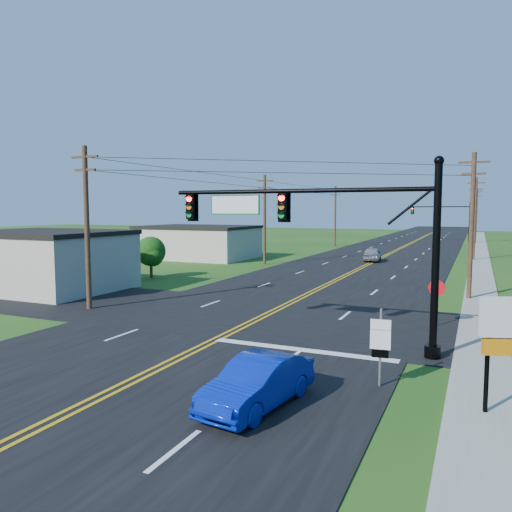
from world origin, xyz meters
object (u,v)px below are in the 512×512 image
at_px(signal_mast_main, 319,230).
at_px(blue_car, 258,384).
at_px(route_sign, 380,342).
at_px(stop_sign, 437,293).
at_px(signal_mast_far, 442,215).

height_order(signal_mast_main, blue_car, signal_mast_main).
relative_size(signal_mast_main, route_sign, 4.51).
bearing_deg(stop_sign, route_sign, -88.03).
xyz_separation_m(blue_car, stop_sign, (3.79, 12.31, 0.94)).
distance_m(route_sign, stop_sign, 9.34).
height_order(signal_mast_far, blue_car, signal_mast_far).
distance_m(signal_mast_main, route_sign, 5.99).
bearing_deg(route_sign, stop_sign, 78.00).
bearing_deg(signal_mast_far, signal_mast_main, -90.08).
height_order(route_sign, stop_sign, route_sign).
bearing_deg(route_sign, blue_car, -139.17).
relative_size(signal_mast_main, stop_sign, 4.97).
bearing_deg(stop_sign, signal_mast_main, -119.56).
relative_size(blue_car, stop_sign, 1.86).
xyz_separation_m(signal_mast_main, signal_mast_far, (0.10, 72.00, -0.20)).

